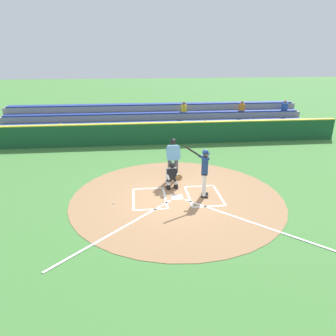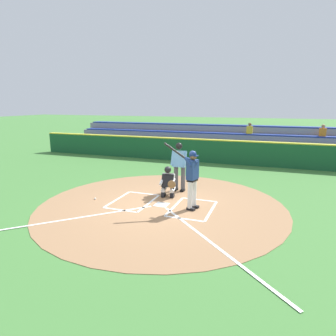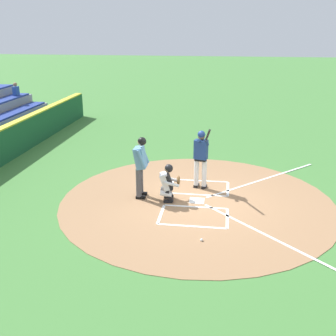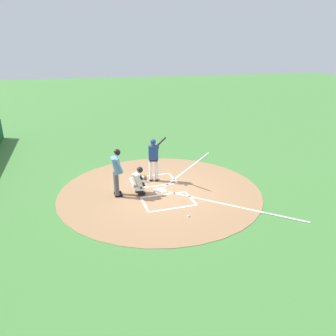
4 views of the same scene
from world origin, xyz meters
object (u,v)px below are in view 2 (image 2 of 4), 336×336
object	(u,v)px
plate_umpire	(179,163)
baseball	(95,199)
batter	(192,175)
catcher	(168,181)

from	to	relation	value
plate_umpire	baseball	world-z (taller)	plate_umpire
batter	baseball	xyz separation A→B (m)	(3.38, 0.27, -1.06)
batter	catcher	size ratio (longest dim) A/B	1.88
batter	baseball	distance (m)	3.56
baseball	batter	bearing A→B (deg)	-175.44
batter	plate_umpire	distance (m)	1.96
batter	plate_umpire	size ratio (longest dim) A/B	1.14
catcher	plate_umpire	world-z (taller)	plate_umpire
catcher	baseball	size ratio (longest dim) A/B	15.27
batter	plate_umpire	xyz separation A→B (m)	(0.96, -1.71, -0.02)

